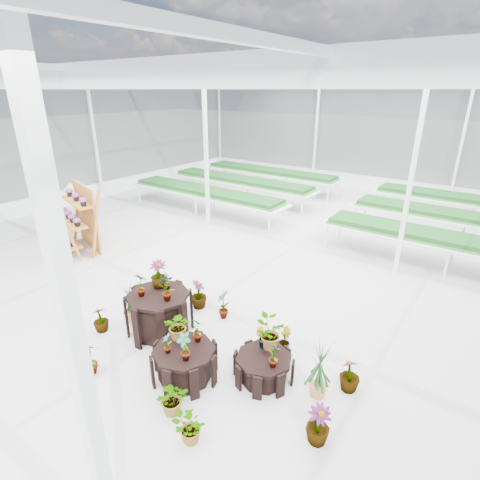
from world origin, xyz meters
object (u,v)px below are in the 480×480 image
Objects in this scene: plinth_tall at (160,313)px; plinth_mid at (185,363)px; bird_table at (74,208)px; plinth_low at (263,367)px; shelf_rack at (73,219)px.

plinth_tall is 1.17× the size of plinth_mid.
plinth_low is at bearing -21.18° from bird_table.
plinth_mid is 1.11× the size of plinth_low.
shelf_rack reaches higher than plinth_low.
shelf_rack is 1.54m from bird_table.
plinth_mid is at bearing -145.01° from plinth_low.
shelf_rack is at bearing -39.57° from bird_table.
plinth_low is (1.00, 0.70, -0.06)m from plinth_mid.
plinth_low is 8.52m from bird_table.
plinth_mid is 0.63× the size of bird_table.
plinth_mid is 6.28m from shelf_rack.
plinth_low is at bearing 2.60° from plinth_tall.
plinth_tall is 1.35m from plinth_mid.
shelf_rack is 1.15× the size of bird_table.
plinth_tall is at bearing 153.43° from plinth_mid.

